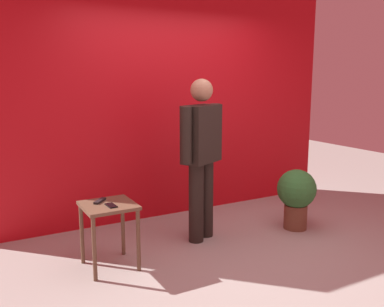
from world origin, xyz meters
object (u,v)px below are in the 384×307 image
standing_person (201,151)px  potted_plant (296,194)px  cell_phone (111,205)px  tv_remote (100,201)px  side_table (109,216)px

standing_person → potted_plant: (1.09, -0.26, -0.54)m
cell_phone → standing_person: bearing=11.9°
tv_remote → potted_plant: size_ratio=0.25×
tv_remote → potted_plant: 2.23m
standing_person → cell_phone: standing_person is taller
cell_phone → potted_plant: size_ratio=0.21×
side_table → potted_plant: (2.17, -0.07, -0.08)m
tv_remote → potted_plant: bearing=38.3°
tv_remote → side_table: bearing=-20.7°
standing_person → cell_phone: size_ratio=11.76×
side_table → cell_phone: (0.00, -0.07, 0.12)m
side_table → tv_remote: bearing=116.7°
side_table → tv_remote: (-0.05, 0.10, 0.12)m
side_table → tv_remote: 0.16m
standing_person → side_table: 1.18m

